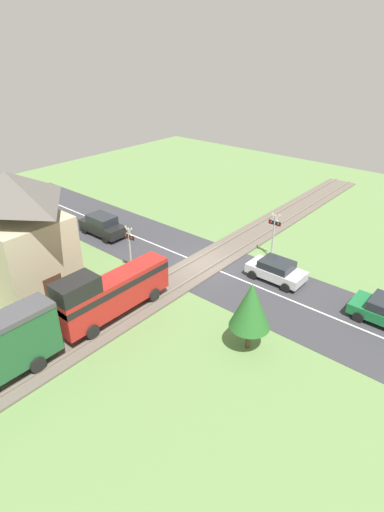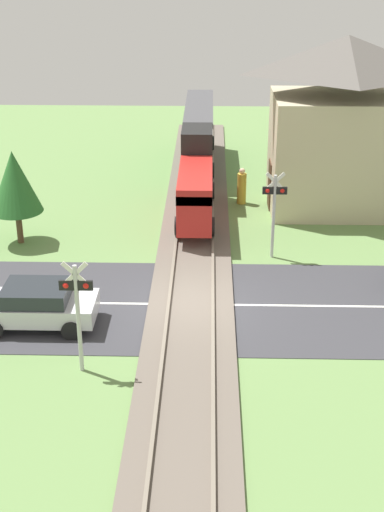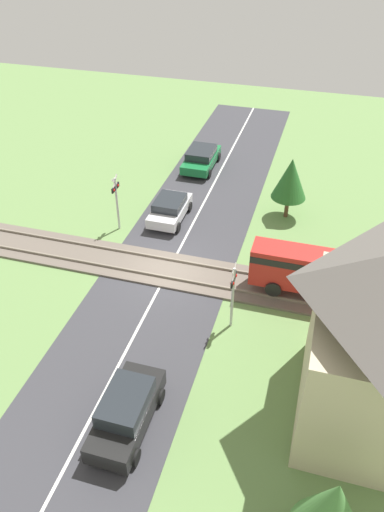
% 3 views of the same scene
% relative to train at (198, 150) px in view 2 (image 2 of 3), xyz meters
% --- Properties ---
extents(ground_plane, '(60.00, 60.00, 0.00)m').
position_rel_train_xyz_m(ground_plane, '(0.00, -11.93, -1.86)').
color(ground_plane, '#66894C').
extents(road_surface, '(48.00, 6.40, 0.02)m').
position_rel_train_xyz_m(road_surface, '(0.00, -11.93, -1.85)').
color(road_surface, '#38383D').
rests_on(road_surface, ground_plane).
extents(track_bed, '(2.80, 48.00, 0.24)m').
position_rel_train_xyz_m(track_bed, '(0.00, -11.93, -1.80)').
color(track_bed, '#665B51').
rests_on(track_bed, ground_plane).
extents(train, '(1.58, 15.07, 3.18)m').
position_rel_train_xyz_m(train, '(0.00, 0.00, 0.00)').
color(train, red).
rests_on(train, track_bed).
extents(car_near_crossing, '(3.61, 1.89, 1.35)m').
position_rel_train_xyz_m(car_near_crossing, '(-4.70, -13.37, -1.14)').
color(car_near_crossing, silver).
rests_on(car_near_crossing, ground_plane).
extents(crossing_signal_west_approach, '(0.90, 0.18, 3.34)m').
position_rel_train_xyz_m(crossing_signal_west_approach, '(-2.94, -15.85, 0.26)').
color(crossing_signal_west_approach, '#B7B7B7').
rests_on(crossing_signal_west_approach, ground_plane).
extents(crossing_signal_east_approach, '(0.90, 0.18, 3.34)m').
position_rel_train_xyz_m(crossing_signal_east_approach, '(2.94, -8.01, 0.26)').
color(crossing_signal_east_approach, '#B7B7B7').
rests_on(crossing_signal_east_approach, ground_plane).
extents(station_building, '(6.29, 4.52, 7.44)m').
position_rel_train_xyz_m(station_building, '(6.15, -2.58, 1.77)').
color(station_building, '#C6B793').
rests_on(station_building, ground_plane).
extents(pedestrian_by_station, '(0.41, 0.41, 1.65)m').
position_rel_train_xyz_m(pedestrian_by_station, '(2.02, -2.10, -1.11)').
color(pedestrian_by_station, gold).
rests_on(pedestrian_by_station, ground_plane).
extents(tree_roadside_hedge, '(2.01, 2.01, 3.73)m').
position_rel_train_xyz_m(tree_roadside_hedge, '(-6.88, -6.86, 0.64)').
color(tree_roadside_hedge, brown).
rests_on(tree_roadside_hedge, ground_plane).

